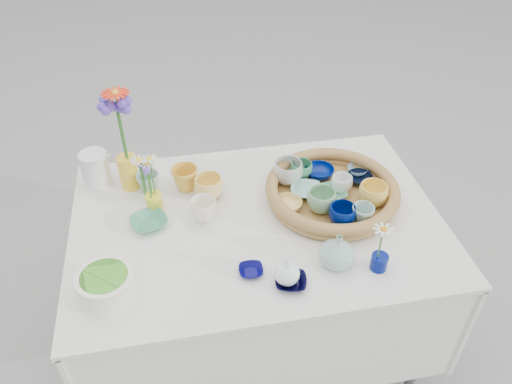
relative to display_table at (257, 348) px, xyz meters
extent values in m
plane|color=gray|center=(0.00, 0.00, 0.00)|extent=(80.00, 80.00, 0.00)
imported|color=#001466|center=(0.27, 0.18, 0.80)|extent=(0.14, 0.14, 0.03)
imported|color=black|center=(0.41, 0.11, 0.80)|extent=(0.11, 0.11, 0.03)
imported|color=#FFD156|center=(0.41, -0.01, 0.82)|extent=(0.12, 0.12, 0.08)
imported|color=#5EA477|center=(0.28, 0.05, 0.80)|extent=(0.12, 0.12, 0.03)
imported|color=#79B181|center=(0.22, -0.01, 0.82)|extent=(0.13, 0.13, 0.08)
imported|color=#8FC8B8|center=(0.19, 0.08, 0.80)|extent=(0.14, 0.14, 0.03)
imported|color=silver|center=(0.15, 0.16, 0.83)|extent=(0.15, 0.15, 0.09)
imported|color=white|center=(0.32, 0.08, 0.81)|extent=(0.10, 0.10, 0.06)
imported|color=#9CDDFD|center=(0.42, 0.17, 0.79)|extent=(0.09, 0.09, 0.02)
imported|color=#001261|center=(0.27, -0.09, 0.82)|extent=(0.11, 0.11, 0.07)
imported|color=#FFD276|center=(0.11, 0.02, 0.80)|extent=(0.13, 0.13, 0.03)
imported|color=#9DC3B3|center=(0.34, -0.10, 0.82)|extent=(0.09, 0.09, 0.07)
imported|color=#3B895B|center=(0.20, 0.18, 0.82)|extent=(0.10, 0.10, 0.06)
imported|color=gold|center=(-0.23, 0.22, 0.81)|extent=(0.11, 0.11, 0.09)
imported|color=#FFD566|center=(-0.15, 0.15, 0.81)|extent=(0.12, 0.12, 0.08)
imported|color=#479D74|center=(-0.36, 0.04, 0.78)|extent=(0.15, 0.15, 0.03)
imported|color=white|center=(-0.18, 0.03, 0.81)|extent=(0.10, 0.10, 0.08)
imported|color=#090754|center=(-0.06, -0.24, 0.77)|extent=(0.08, 0.08, 0.02)
imported|color=#8FB3A2|center=(-0.36, 0.23, 0.80)|extent=(0.09, 0.09, 0.08)
imported|color=black|center=(0.04, -0.30, 0.78)|extent=(0.12, 0.12, 0.02)
imported|color=#93BBAB|center=(0.20, -0.25, 0.82)|extent=(0.15, 0.15, 0.12)
cylinder|color=#000D64|center=(0.32, -0.29, 0.79)|extent=(0.06, 0.06, 0.05)
cylinder|color=yellow|center=(-0.43, 0.27, 0.83)|extent=(0.07, 0.07, 0.13)
cylinder|color=yellow|center=(-0.34, 0.12, 0.80)|extent=(0.06, 0.06, 0.06)
camera|label=1|loc=(-0.24, -1.25, 1.92)|focal=35.00mm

